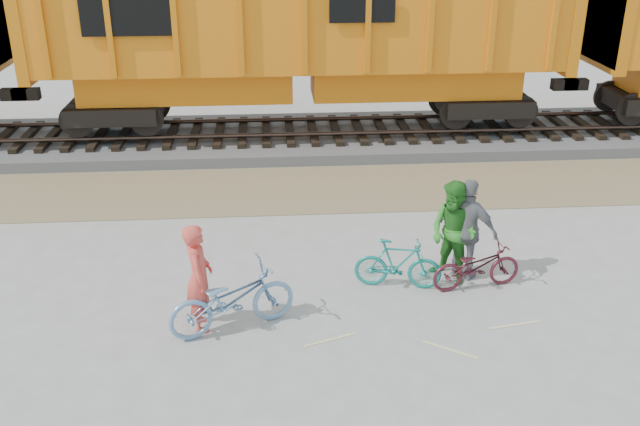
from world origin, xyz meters
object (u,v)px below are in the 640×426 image
Objects in this scene: bicycle_teal at (398,264)px; bicycle_maroon at (477,266)px; person_solo at (199,277)px; person_woman at (467,230)px; bicycle_blue at (232,299)px; hopper_car_center at (301,35)px; person_man at (454,233)px.

bicycle_maroon is (1.37, -0.12, -0.03)m from bicycle_teal.
person_woman is at bearing -78.74° from person_solo.
bicycle_maroon is 0.86× the size of person_woman.
person_woman is (4.10, 1.41, 0.40)m from bicycle_blue.
person_solo reaches higher than bicycle_maroon.
person_solo reaches higher than bicycle_teal.
hopper_car_center is 8.60m from person_man.
person_man is 0.28m from person_woman.
person_man is at bearing 38.54° from bicycle_maroon.
person_man reaches higher than bicycle_blue.
person_man is (1.00, 0.20, 0.48)m from bicycle_teal.
bicycle_maroon is at bearing 141.70° from person_woman.
bicycle_blue is at bearing 93.40° from bicycle_maroon.
person_man is at bearing -78.76° from person_solo.
person_woman is at bearing 65.70° from person_man.
person_solo is at bearing 118.69° from bicycle_teal.
bicycle_maroon is 0.90× the size of person_solo.
person_solo is at bearing 53.55° from person_woman.
bicycle_blue reaches higher than bicycle_maroon.
person_solo is (-0.50, 0.10, 0.35)m from bicycle_blue.
bicycle_blue is 0.62m from person_solo.
bicycle_maroon is 0.71m from person_man.
person_man reaches higher than bicycle_maroon.
person_solo is 0.95× the size of person_woman.
bicycle_blue is at bearing -111.48° from person_man.
hopper_car_center is 7.49× the size of person_man.
hopper_car_center is 6.78× the size of bicycle_blue.
person_woman reaches higher than person_man.
bicycle_maroon is at bearing 8.03° from person_man.
person_solo is at bearing 90.84° from bicycle_maroon.
person_woman reaches higher than bicycle_teal.
person_woman reaches higher than person_solo.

